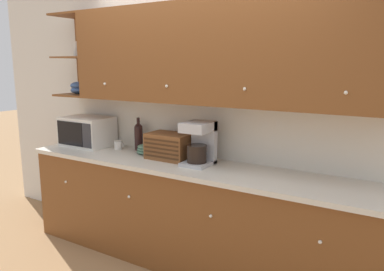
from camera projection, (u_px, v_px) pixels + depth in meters
The scene contains 11 objects.
ground_plane at pixel (203, 248), 3.70m from camera, with size 24.00×24.00×0.00m, color #9E754C.
wall_back at pixel (205, 118), 3.48m from camera, with size 5.67×0.06×2.60m.
counter_unit at pixel (187, 214), 3.36m from camera, with size 3.29×0.63×0.93m.
backsplash_panel at pixel (203, 129), 3.47m from camera, with size 3.27×0.01×0.52m.
upper_cabinets at pixel (211, 54), 3.11m from camera, with size 3.27×0.40×0.84m.
microwave at pixel (87, 131), 3.97m from camera, with size 0.52×0.37×0.31m.
mug at pixel (118, 145), 3.83m from camera, with size 0.09×0.08×0.09m.
wine_bottle at pixel (139, 135), 3.77m from camera, with size 0.08×0.08×0.33m.
bowl_stack_on_counter at pixel (145, 149), 3.63m from camera, with size 0.17×0.17×0.09m.
bread_box at pixel (169, 146), 3.42m from camera, with size 0.40×0.26×0.24m.
coffee_maker at pixel (200, 143), 3.22m from camera, with size 0.23×0.28×0.37m.
Camera 1 is at (1.69, -2.98, 1.79)m, focal length 35.00 mm.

